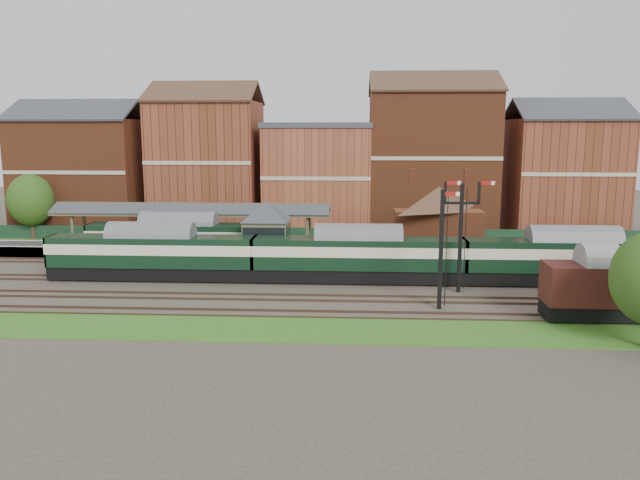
# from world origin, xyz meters

# --- Properties ---
(ground) EXTENTS (160.00, 160.00, 0.00)m
(ground) POSITION_xyz_m (0.00, 0.00, 0.00)
(ground) COLOR #473D33
(ground) RESTS_ON ground
(grass_back) EXTENTS (90.00, 4.50, 0.06)m
(grass_back) POSITION_xyz_m (0.00, 16.00, 0.03)
(grass_back) COLOR #2D6619
(grass_back) RESTS_ON ground
(grass_front) EXTENTS (90.00, 5.00, 0.06)m
(grass_front) POSITION_xyz_m (0.00, -12.00, 0.03)
(grass_front) COLOR #2D6619
(grass_front) RESTS_ON ground
(fence) EXTENTS (90.00, 0.12, 1.50)m
(fence) POSITION_xyz_m (0.00, 18.00, 0.75)
(fence) COLOR #193823
(fence) RESTS_ON ground
(platform) EXTENTS (55.00, 3.40, 1.00)m
(platform) POSITION_xyz_m (-5.00, 9.75, 0.50)
(platform) COLOR #2D2D2D
(platform) RESTS_ON ground
(signal_box) EXTENTS (5.40, 5.40, 6.00)m
(signal_box) POSITION_xyz_m (-3.00, 3.25, 3.19)
(signal_box) COLOR #5A6B4C
(signal_box) RESTS_ON ground
(brick_hut) EXTENTS (3.20, 2.64, 2.94)m
(brick_hut) POSITION_xyz_m (5.00, 3.25, 1.20)
(brick_hut) COLOR brown
(brick_hut) RESTS_ON ground
(station_building) EXTENTS (8.10, 8.10, 5.90)m
(station_building) POSITION_xyz_m (12.00, 9.75, 3.96)
(station_building) COLOR brown
(station_building) RESTS_ON platform
(canopy) EXTENTS (26.00, 3.89, 4.08)m
(canopy) POSITION_xyz_m (-11.00, 9.75, 4.58)
(canopy) COLOR brown
(canopy) RESTS_ON platform
(semaphore_bracket) EXTENTS (3.60, 0.25, 8.18)m
(semaphore_bracket) POSITION_xyz_m (12.04, -2.50, 4.63)
(semaphore_bracket) COLOR black
(semaphore_bracket) RESTS_ON ground
(semaphore_siding) EXTENTS (1.23, 0.25, 8.00)m
(semaphore_siding) POSITION_xyz_m (10.02, -7.00, 4.16)
(semaphore_siding) COLOR black
(semaphore_siding) RESTS_ON ground
(town_backdrop) EXTENTS (69.00, 10.00, 16.00)m
(town_backdrop) POSITION_xyz_m (-0.18, 25.00, 7.00)
(town_backdrop) COLOR brown
(town_backdrop) RESTS_ON ground
(dmu_train) EXTENTS (49.01, 2.58, 3.76)m
(dmu_train) POSITION_xyz_m (4.61, 0.00, 2.22)
(dmu_train) COLOR black
(dmu_train) RESTS_ON ground
(platform_railcar) EXTENTS (16.32, 2.58, 3.76)m
(platform_railcar) POSITION_xyz_m (-11.35, 6.50, 2.21)
(platform_railcar) COLOR black
(platform_railcar) RESTS_ON ground
(goods_van_a) EXTENTS (6.23, 2.70, 3.78)m
(goods_van_a) POSITION_xyz_m (19.35, -9.00, 2.14)
(goods_van_a) COLOR black
(goods_van_a) RESTS_ON ground
(tree_back) EXTENTS (4.88, 4.88, 7.14)m
(tree_back) POSITION_xyz_m (-30.88, 17.90, 4.32)
(tree_back) COLOR #382619
(tree_back) RESTS_ON ground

